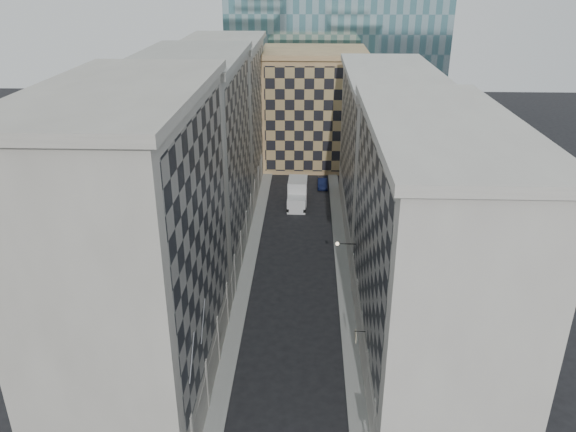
# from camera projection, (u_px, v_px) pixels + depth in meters

# --- Properties ---
(sidewalk_west) EXTENTS (1.50, 100.00, 0.15)m
(sidewalk_west) POSITION_uv_depth(u_px,v_px,m) (248.00, 267.00, 62.39)
(sidewalk_west) COLOR gray
(sidewalk_west) RESTS_ON ground
(sidewalk_east) EXTENTS (1.50, 100.00, 0.15)m
(sidewalk_east) POSITION_uv_depth(u_px,v_px,m) (343.00, 269.00, 62.02)
(sidewalk_east) COLOR gray
(sidewalk_east) RESTS_ON ground
(bldg_left_a) EXTENTS (10.80, 22.80, 23.70)m
(bldg_left_a) POSITION_uv_depth(u_px,v_px,m) (139.00, 251.00, 40.47)
(bldg_left_a) COLOR #9D988D
(bldg_left_a) RESTS_ON ground
(bldg_left_b) EXTENTS (10.80, 22.80, 22.70)m
(bldg_left_b) POSITION_uv_depth(u_px,v_px,m) (196.00, 162.00, 60.79)
(bldg_left_b) COLOR gray
(bldg_left_b) RESTS_ON ground
(bldg_left_c) EXTENTS (10.80, 22.80, 21.70)m
(bldg_left_c) POSITION_uv_depth(u_px,v_px,m) (225.00, 117.00, 81.10)
(bldg_left_c) COLOR #9D988D
(bldg_left_c) RESTS_ON ground
(bldg_right_a) EXTENTS (10.80, 26.80, 20.70)m
(bldg_right_a) POSITION_uv_depth(u_px,v_px,m) (429.00, 250.00, 43.98)
(bldg_right_a) COLOR #B4ADA5
(bldg_right_a) RESTS_ON ground
(bldg_right_b) EXTENTS (10.80, 28.80, 19.70)m
(bldg_right_b) POSITION_uv_depth(u_px,v_px,m) (387.00, 152.00, 68.86)
(bldg_right_b) COLOR #B4ADA5
(bldg_right_b) RESTS_ON ground
(tan_block) EXTENTS (16.80, 14.80, 18.80)m
(tan_block) POSITION_uv_depth(u_px,v_px,m) (313.00, 108.00, 93.01)
(tan_block) COLOR #A18055
(tan_block) RESTS_ON ground
(flagpoles_left) EXTENTS (0.10, 6.33, 2.33)m
(flagpoles_left) POSITION_uv_depth(u_px,v_px,m) (198.00, 338.00, 37.27)
(flagpoles_left) COLOR gray
(flagpoles_left) RESTS_ON ground
(bracket_lamp) EXTENTS (1.98, 0.36, 0.36)m
(bracket_lamp) POSITION_uv_depth(u_px,v_px,m) (339.00, 244.00, 54.10)
(bracket_lamp) COLOR black
(bracket_lamp) RESTS_ON ground
(box_truck) EXTENTS (2.78, 6.49, 3.52)m
(box_truck) POSITION_uv_depth(u_px,v_px,m) (297.00, 195.00, 78.55)
(box_truck) COLOR silver
(box_truck) RESTS_ON ground
(dark_car) EXTENTS (1.53, 4.31, 1.42)m
(dark_car) POSITION_uv_depth(u_px,v_px,m) (323.00, 183.00, 85.18)
(dark_car) COLOR black
(dark_car) RESTS_ON ground
(shop_sign) EXTENTS (0.91, 0.80, 0.88)m
(shop_sign) POSITION_uv_depth(u_px,v_px,m) (356.00, 336.00, 44.48)
(shop_sign) COLOR black
(shop_sign) RESTS_ON ground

